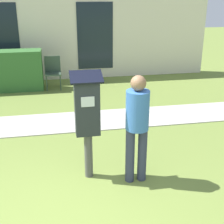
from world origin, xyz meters
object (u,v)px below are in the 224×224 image
Objects in this scene: parking_meter at (87,113)px; outdoor_chair_middle at (53,70)px; person_standing at (137,122)px; outdoor_chair_left at (17,71)px.

outdoor_chair_middle is (-0.46, 4.73, -0.49)m from parking_meter.
outdoor_chair_middle is (-1.12, 4.96, -0.40)m from person_standing.
outdoor_chair_left is 0.98m from outdoor_chair_middle.
outdoor_chair_left is at bearing 106.57° from parking_meter.
parking_meter is 4.78m from outdoor_chair_middle.
outdoor_chair_middle is at bearing 95.57° from parking_meter.
person_standing reaches higher than outdoor_chair_middle.
parking_meter is at bearing -102.58° from outdoor_chair_middle.
parking_meter is 1.01× the size of person_standing.
outdoor_chair_middle is at bearing -1.83° from outdoor_chair_left.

